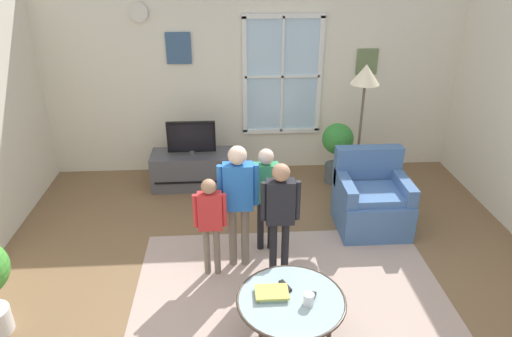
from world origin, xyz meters
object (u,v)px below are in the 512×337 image
object	(u,v)px
person_green_shirt	(266,189)
potted_plant_by_window	(337,147)
cup	(309,299)
person_black_shirt	(280,209)
book_stack	(272,293)
tv_stand	(193,170)
coffee_table	(291,302)
remote_near_books	(285,286)
remote_near_cup	(312,298)
person_red_shirt	(210,217)
floor_lamp	(364,90)
person_blue_shirt	(238,194)
television	(191,137)
armchair	(371,200)

from	to	relation	value
person_green_shirt	potted_plant_by_window	xyz separation A→B (m)	(1.07, 1.50, -0.21)
cup	person_black_shirt	size ratio (longest dim) A/B	0.08
book_stack	cup	size ratio (longest dim) A/B	2.69
person_green_shirt	potted_plant_by_window	world-z (taller)	person_green_shirt
tv_stand	person_green_shirt	xyz separation A→B (m)	(0.84, -1.50, 0.48)
book_stack	potted_plant_by_window	distance (m)	2.98
coffee_table	person_green_shirt	size ratio (longest dim) A/B	0.75
remote_near_books	remote_near_cup	world-z (taller)	same
person_red_shirt	person_green_shirt	size ratio (longest dim) A/B	0.90
person_green_shirt	floor_lamp	world-z (taller)	floor_lamp
remote_near_books	person_black_shirt	size ratio (longest dim) A/B	0.12
tv_stand	coffee_table	distance (m)	2.96
potted_plant_by_window	book_stack	bearing A→B (deg)	-112.24
remote_near_books	person_red_shirt	distance (m)	1.01
book_stack	coffee_table	bearing A→B (deg)	-18.97
cup	floor_lamp	distance (m)	2.64
person_blue_shirt	person_green_shirt	xyz separation A→B (m)	(0.29, 0.25, -0.09)
coffee_table	remote_near_cup	bearing A→B (deg)	-4.07
book_stack	person_red_shirt	size ratio (longest dim) A/B	0.25
tv_stand	floor_lamp	distance (m)	2.43
coffee_table	person_blue_shirt	world-z (taller)	person_blue_shirt
tv_stand	floor_lamp	world-z (taller)	floor_lamp
person_black_shirt	potted_plant_by_window	xyz separation A→B (m)	(0.98, 1.95, -0.24)
television	armchair	size ratio (longest dim) A/B	0.71
person_green_shirt	person_black_shirt	world-z (taller)	person_black_shirt
book_stack	person_red_shirt	distance (m)	1.02
cup	floor_lamp	world-z (taller)	floor_lamp
tv_stand	armchair	size ratio (longest dim) A/B	1.24
cup	remote_near_books	xyz separation A→B (m)	(-0.15, 0.21, -0.04)
cup	person_green_shirt	distance (m)	1.40
coffee_table	person_black_shirt	distance (m)	0.92
television	book_stack	bearing A→B (deg)	-74.13
tv_stand	armchair	world-z (taller)	armchair
book_stack	person_black_shirt	world-z (taller)	person_black_shirt
cup	remote_near_books	bearing A→B (deg)	126.66
person_red_shirt	remote_near_books	bearing A→B (deg)	-52.00
remote_near_cup	potted_plant_by_window	size ratio (longest dim) A/B	0.17
coffee_table	person_black_shirt	bearing A→B (deg)	89.83
tv_stand	television	size ratio (longest dim) A/B	1.74
television	book_stack	distance (m)	2.87
remote_near_cup	potted_plant_by_window	world-z (taller)	potted_plant_by_window
television	floor_lamp	distance (m)	2.23
television	person_green_shirt	xyz separation A→B (m)	(0.84, -1.50, 0.02)
person_red_shirt	floor_lamp	world-z (taller)	floor_lamp
coffee_table	potted_plant_by_window	size ratio (longest dim) A/B	1.03
book_stack	remote_near_cup	distance (m)	0.31
armchair	coffee_table	bearing A→B (deg)	-123.96
armchair	cup	size ratio (longest dim) A/B	9.01
book_stack	remote_near_cup	size ratio (longest dim) A/B	1.85
television	person_black_shirt	world-z (taller)	person_black_shirt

